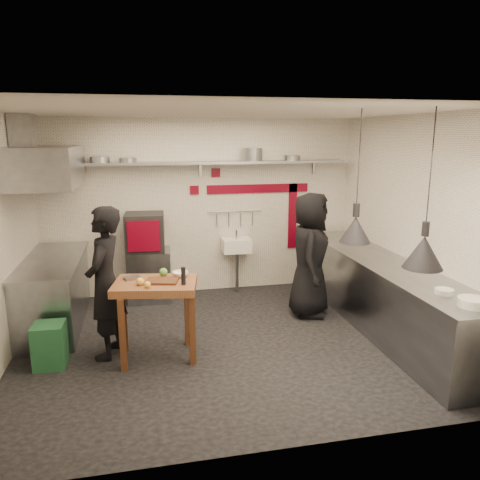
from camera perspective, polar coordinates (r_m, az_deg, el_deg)
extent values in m
plane|color=black|center=(6.00, -1.91, -12.39)|extent=(5.00, 5.00, 0.00)
plane|color=beige|center=(5.44, -2.14, 15.40)|extent=(5.00, 5.00, 0.00)
cube|color=beige|center=(7.60, -4.80, 4.02)|extent=(5.00, 0.04, 2.80)
cube|color=beige|center=(3.57, 3.93, -6.03)|extent=(5.00, 0.04, 2.80)
cube|color=beige|center=(6.46, 20.37, 1.72)|extent=(0.04, 4.20, 2.80)
cube|color=#620314|center=(7.72, 2.23, 6.28)|extent=(1.70, 0.02, 0.14)
cube|color=#620314|center=(7.95, 6.40, 2.91)|extent=(0.14, 0.02, 1.10)
cube|color=#620314|center=(7.55, -2.96, 8.19)|extent=(0.14, 0.02, 0.14)
cube|color=#620314|center=(7.53, -5.58, 6.07)|extent=(0.14, 0.02, 0.14)
cube|color=gray|center=(7.34, -4.73, 9.37)|extent=(4.60, 0.34, 0.04)
cube|color=gray|center=(7.50, -19.56, 7.99)|extent=(0.04, 0.06, 0.24)
cube|color=gray|center=(7.50, -4.86, 8.67)|extent=(0.04, 0.06, 0.24)
cube|color=gray|center=(7.96, 8.99, 8.80)|extent=(0.04, 0.06, 0.24)
cylinder|color=gray|center=(7.30, -16.70, 9.38)|extent=(0.36, 0.36, 0.09)
cylinder|color=gray|center=(7.28, -13.49, 9.47)|extent=(0.27, 0.27, 0.07)
cylinder|color=gray|center=(7.49, 1.56, 10.39)|extent=(0.40, 0.40, 0.20)
cylinder|color=gray|center=(7.67, 6.36, 9.93)|extent=(0.34, 0.34, 0.08)
cube|color=gray|center=(7.48, -10.96, -4.18)|extent=(0.69, 0.64, 0.80)
cube|color=black|center=(7.28, -11.52, 0.95)|extent=(0.61, 0.57, 0.58)
cube|color=#620314|center=(7.00, -11.66, 0.46)|extent=(0.47, 0.06, 0.46)
cube|color=black|center=(7.00, -11.66, 0.47)|extent=(0.37, 0.04, 0.34)
cube|color=white|center=(7.63, -0.44, -0.65)|extent=(0.46, 0.34, 0.22)
cylinder|color=gray|center=(7.59, -0.45, 0.67)|extent=(0.03, 0.03, 0.14)
cylinder|color=gray|center=(7.70, -0.38, -3.90)|extent=(0.06, 0.06, 0.66)
cylinder|color=gray|center=(7.66, -0.66, 3.52)|extent=(0.90, 0.02, 0.02)
cube|color=gray|center=(6.53, 17.11, -6.59)|extent=(0.70, 3.80, 0.90)
cube|color=gray|center=(6.39, 17.38, -2.65)|extent=(0.76, 3.90, 0.03)
cylinder|color=white|center=(5.04, 26.43, -6.84)|extent=(0.33, 0.33, 0.09)
cylinder|color=white|center=(5.33, 23.63, -5.76)|extent=(0.20, 0.20, 0.05)
cube|color=gray|center=(6.84, -21.72, -6.05)|extent=(0.70, 1.90, 0.90)
cube|color=gray|center=(6.71, -22.04, -2.28)|extent=(0.76, 2.00, 0.03)
cube|color=gray|center=(6.51, -22.52, 8.29)|extent=(0.78, 1.60, 0.50)
cube|color=gray|center=(6.55, -25.01, 11.61)|extent=(0.28, 0.28, 0.50)
cube|color=#1D5530|center=(5.76, -22.17, -11.78)|extent=(0.35, 0.35, 0.50)
cube|color=#512C18|center=(5.37, -9.51, -4.94)|extent=(0.40, 0.32, 0.02)
cylinder|color=black|center=(5.22, -6.92, -4.37)|extent=(0.06, 0.06, 0.20)
sphere|color=gold|center=(5.30, -12.08, -4.98)|extent=(0.11, 0.11, 0.09)
sphere|color=gold|center=(5.19, -11.24, -5.35)|extent=(0.09, 0.09, 0.07)
sphere|color=#569C3F|center=(5.57, -9.32, -3.89)|extent=(0.10, 0.10, 0.10)
cube|color=gray|center=(5.54, -13.00, -4.51)|extent=(0.21, 0.17, 0.03)
imported|color=white|center=(5.53, -7.27, -4.14)|extent=(0.24, 0.24, 0.06)
imported|color=black|center=(5.59, -16.12, -5.05)|extent=(0.57, 0.73, 1.77)
imported|color=black|center=(6.68, 8.51, -1.81)|extent=(0.85, 1.01, 1.77)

